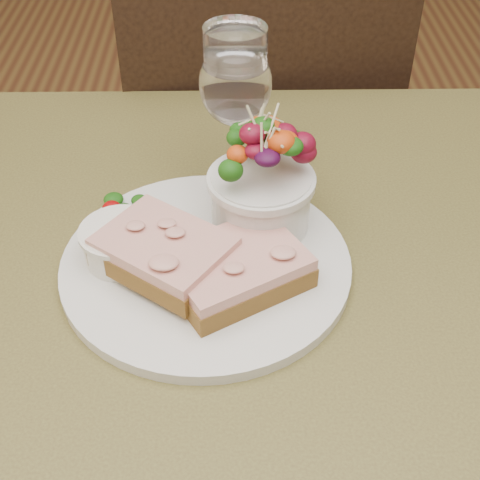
{
  "coord_description": "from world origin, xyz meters",
  "views": [
    {
      "loc": [
        -0.01,
        -0.45,
        1.21
      ],
      "look_at": [
        -0.01,
        0.01,
        0.81
      ],
      "focal_mm": 50.0,
      "sensor_mm": 36.0,
      "label": 1
    }
  ],
  "objects_px": {
    "ramekin": "(121,242)",
    "salad_bowl": "(261,178)",
    "chair_far": "(248,238)",
    "sandwich_front": "(236,268)",
    "dinner_plate": "(206,264)",
    "wine_glass": "(235,89)",
    "sandwich_back": "(165,252)",
    "cafe_table": "(246,361)"
  },
  "relations": [
    {
      "from": "wine_glass",
      "to": "sandwich_back",
      "type": "bearing_deg",
      "value": -114.03
    },
    {
      "from": "salad_bowl",
      "to": "cafe_table",
      "type": "bearing_deg",
      "value": -100.51
    },
    {
      "from": "cafe_table",
      "to": "wine_glass",
      "type": "relative_size",
      "value": 4.57
    },
    {
      "from": "dinner_plate",
      "to": "cafe_table",
      "type": "bearing_deg",
      "value": -42.4
    },
    {
      "from": "chair_far",
      "to": "sandwich_back",
      "type": "distance_m",
      "value": 0.78
    },
    {
      "from": "chair_far",
      "to": "ramekin",
      "type": "relative_size",
      "value": 12.36
    },
    {
      "from": "chair_far",
      "to": "sandwich_front",
      "type": "height_order",
      "value": "chair_far"
    },
    {
      "from": "dinner_plate",
      "to": "salad_bowl",
      "type": "xyz_separation_m",
      "value": [
        0.06,
        0.05,
        0.07
      ]
    },
    {
      "from": "ramekin",
      "to": "sandwich_front",
      "type": "bearing_deg",
      "value": -17.71
    },
    {
      "from": "wine_glass",
      "to": "ramekin",
      "type": "bearing_deg",
      "value": -130.13
    },
    {
      "from": "chair_far",
      "to": "sandwich_back",
      "type": "xyz_separation_m",
      "value": [
        -0.1,
        -0.59,
        0.49
      ]
    },
    {
      "from": "sandwich_back",
      "to": "sandwich_front",
      "type": "bearing_deg",
      "value": 23.39
    },
    {
      "from": "dinner_plate",
      "to": "ramekin",
      "type": "relative_size",
      "value": 3.91
    },
    {
      "from": "sandwich_back",
      "to": "ramekin",
      "type": "relative_size",
      "value": 2.04
    },
    {
      "from": "cafe_table",
      "to": "sandwich_back",
      "type": "distance_m",
      "value": 0.16
    },
    {
      "from": "sandwich_back",
      "to": "ramekin",
      "type": "bearing_deg",
      "value": -168.62
    },
    {
      "from": "ramekin",
      "to": "wine_glass",
      "type": "bearing_deg",
      "value": 49.87
    },
    {
      "from": "ramekin",
      "to": "salad_bowl",
      "type": "bearing_deg",
      "value": 19.71
    },
    {
      "from": "salad_bowl",
      "to": "wine_glass",
      "type": "xyz_separation_m",
      "value": [
        -0.02,
        0.08,
        0.05
      ]
    },
    {
      "from": "cafe_table",
      "to": "sandwich_front",
      "type": "relative_size",
      "value": 5.21
    },
    {
      "from": "salad_bowl",
      "to": "ramekin",
      "type": "bearing_deg",
      "value": -160.29
    },
    {
      "from": "chair_far",
      "to": "sandwich_back",
      "type": "bearing_deg",
      "value": 73.72
    },
    {
      "from": "cafe_table",
      "to": "dinner_plate",
      "type": "bearing_deg",
      "value": 137.6
    },
    {
      "from": "dinner_plate",
      "to": "sandwich_back",
      "type": "xyz_separation_m",
      "value": [
        -0.04,
        -0.02,
        0.03
      ]
    },
    {
      "from": "wine_glass",
      "to": "chair_far",
      "type": "bearing_deg",
      "value": 86.19
    },
    {
      "from": "dinner_plate",
      "to": "salad_bowl",
      "type": "bearing_deg",
      "value": 44.29
    },
    {
      "from": "cafe_table",
      "to": "sandwich_front",
      "type": "xyz_separation_m",
      "value": [
        -0.01,
        0.01,
        0.13
      ]
    },
    {
      "from": "cafe_table",
      "to": "wine_glass",
      "type": "distance_m",
      "value": 0.28
    },
    {
      "from": "cafe_table",
      "to": "sandwich_back",
      "type": "height_order",
      "value": "sandwich_back"
    },
    {
      "from": "sandwich_front",
      "to": "sandwich_back",
      "type": "xyz_separation_m",
      "value": [
        -0.07,
        0.02,
        0.01
      ]
    },
    {
      "from": "cafe_table",
      "to": "sandwich_front",
      "type": "bearing_deg",
      "value": 152.08
    },
    {
      "from": "chair_far",
      "to": "wine_glass",
      "type": "height_order",
      "value": "wine_glass"
    },
    {
      "from": "sandwich_back",
      "to": "ramekin",
      "type": "xyz_separation_m",
      "value": [
        -0.04,
        0.02,
        -0.0
      ]
    },
    {
      "from": "sandwich_front",
      "to": "sandwich_back",
      "type": "height_order",
      "value": "sandwich_back"
    },
    {
      "from": "dinner_plate",
      "to": "wine_glass",
      "type": "relative_size",
      "value": 1.63
    },
    {
      "from": "ramekin",
      "to": "salad_bowl",
      "type": "xyz_separation_m",
      "value": [
        0.14,
        0.05,
        0.04
      ]
    },
    {
      "from": "sandwich_front",
      "to": "wine_glass",
      "type": "bearing_deg",
      "value": 59.33
    },
    {
      "from": "chair_far",
      "to": "ramekin",
      "type": "distance_m",
      "value": 0.77
    },
    {
      "from": "cafe_table",
      "to": "chair_far",
      "type": "height_order",
      "value": "chair_far"
    },
    {
      "from": "ramekin",
      "to": "wine_glass",
      "type": "height_order",
      "value": "wine_glass"
    },
    {
      "from": "dinner_plate",
      "to": "wine_glass",
      "type": "height_order",
      "value": "wine_glass"
    },
    {
      "from": "salad_bowl",
      "to": "sandwich_back",
      "type": "bearing_deg",
      "value": -143.27
    }
  ]
}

